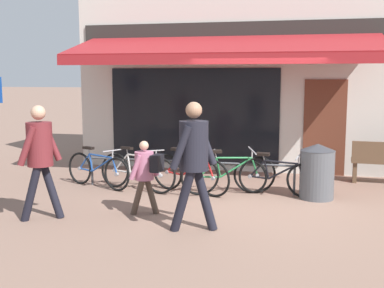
{
  "coord_description": "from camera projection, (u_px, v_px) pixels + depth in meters",
  "views": [
    {
      "loc": [
        0.85,
        -8.12,
        2.17
      ],
      "look_at": [
        -0.93,
        -0.42,
        1.05
      ],
      "focal_mm": 45.0,
      "sensor_mm": 36.0,
      "label": 1
    }
  ],
  "objects": [
    {
      "name": "ground_plane",
      "position": [
        249.0,
        202.0,
        8.33
      ],
      "size": [
        160.0,
        160.0,
        0.0
      ],
      "primitive_type": "plane",
      "color": "#846656"
    },
    {
      "name": "shop_front",
      "position": [
        236.0,
        65.0,
        12.22
      ],
      "size": [
        7.17,
        4.8,
        4.9
      ],
      "color": "beige",
      "rests_on": "ground_plane"
    },
    {
      "name": "bike_rack_rail",
      "position": [
        188.0,
        165.0,
        9.17
      ],
      "size": [
        4.08,
        0.04,
        0.57
      ],
      "color": "#47494F",
      "rests_on": "ground_plane"
    },
    {
      "name": "bicycle_blue",
      "position": [
        98.0,
        170.0,
        9.4
      ],
      "size": [
        1.57,
        0.73,
        0.79
      ],
      "rotation": [
        -0.03,
        0.0,
        -0.39
      ],
      "color": "black",
      "rests_on": "ground_plane"
    },
    {
      "name": "bicycle_silver",
      "position": [
        137.0,
        171.0,
        9.17
      ],
      "size": [
        1.71,
        0.64,
        0.84
      ],
      "rotation": [
        -0.1,
        0.0,
        -0.3
      ],
      "color": "black",
      "rests_on": "ground_plane"
    },
    {
      "name": "bicycle_red",
      "position": [
        189.0,
        173.0,
        8.92
      ],
      "size": [
        1.65,
        0.79,
        0.84
      ],
      "rotation": [
        0.06,
        0.0,
        -0.38
      ],
      "color": "black",
      "rests_on": "ground_plane"
    },
    {
      "name": "bicycle_green",
      "position": [
        229.0,
        174.0,
        8.8
      ],
      "size": [
        1.71,
        0.77,
        0.87
      ],
      "rotation": [
        0.11,
        0.0,
        0.38
      ],
      "color": "black",
      "rests_on": "ground_plane"
    },
    {
      "name": "bicycle_black",
      "position": [
        276.0,
        177.0,
        8.72
      ],
      "size": [
        1.65,
        0.58,
        0.81
      ],
      "rotation": [
        0.1,
        0.0,
        -0.19
      ],
      "color": "black",
      "rests_on": "ground_plane"
    },
    {
      "name": "pedestrian_adult",
      "position": [
        194.0,
        153.0,
        6.67
      ],
      "size": [
        0.67,
        0.59,
        1.84
      ],
      "rotation": [
        0.0,
        0.0,
        3.02
      ],
      "color": "black",
      "rests_on": "ground_plane"
    },
    {
      "name": "pedestrian_child",
      "position": [
        146.0,
        169.0,
        7.52
      ],
      "size": [
        0.52,
        0.44,
        1.18
      ],
      "rotation": [
        0.0,
        0.0,
        3.02
      ],
      "color": "#47382D",
      "rests_on": "ground_plane"
    },
    {
      "name": "pedestrian_second_adult",
      "position": [
        40.0,
        151.0,
        7.2
      ],
      "size": [
        0.59,
        0.66,
        1.76
      ],
      "rotation": [
        0.0,
        0.0,
        3.25
      ],
      "color": "black",
      "rests_on": "ground_plane"
    },
    {
      "name": "litter_bin",
      "position": [
        317.0,
        171.0,
        8.53
      ],
      "size": [
        0.61,
        0.61,
        0.99
      ],
      "color": "#515459",
      "rests_on": "ground_plane"
    }
  ]
}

